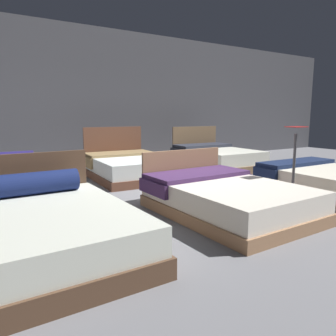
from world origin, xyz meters
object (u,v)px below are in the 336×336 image
Objects in this scene: bed_0 at (39,231)px; bed_4 at (128,167)px; bed_5 at (216,158)px; bed_2 at (327,180)px; bed_1 at (225,197)px; price_sign at (293,174)px; bed_3 at (4,180)px.

bed_0 is 3.81m from bed_4.
bed_4 is 0.96× the size of bed_5.
bed_5 is (0.03, 2.95, 0.05)m from bed_2.
bed_1 is 1.03× the size of bed_5.
bed_2 is 0.93× the size of bed_5.
price_sign is (-1.14, -0.17, 0.24)m from bed_2.
bed_0 is 0.98× the size of bed_5.
bed_1 is at bearing -49.97° from bed_3.
bed_3 is 2.35m from bed_4.
bed_3 is (-2.41, 2.95, -0.01)m from bed_1.
bed_2 is 2.95m from bed_5.
bed_0 is 4.70m from bed_2.
price_sign reaches higher than bed_3.
bed_3 is 0.91× the size of bed_5.
bed_2 is 1.70× the size of price_sign.
price_sign is at bearing -108.48° from bed_5.
bed_2 is at bearing -88.57° from bed_5.
bed_2 is 3.77m from bed_4.
price_sign is at bearing -40.22° from bed_3.
bed_2 is at bearing -47.92° from bed_4.
bed_4 is (-0.06, 2.93, 0.02)m from bed_1.
bed_1 is (2.39, 0.09, -0.02)m from bed_0.
bed_0 is 1.08× the size of bed_3.
bed_5 reaches higher than bed_1.
bed_0 is 0.96× the size of bed_1.
bed_1 is 1.88× the size of price_sign.
bed_4 reaches higher than bed_5.
bed_0 is at bearing -124.55° from bed_4.
bed_3 reaches higher than bed_2.
bed_4 reaches higher than bed_0.
bed_4 is (2.33, 3.02, -0.00)m from bed_0.
bed_0 is 5.63m from bed_5.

